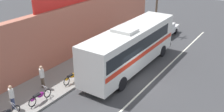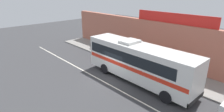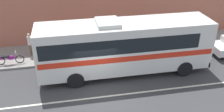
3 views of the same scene
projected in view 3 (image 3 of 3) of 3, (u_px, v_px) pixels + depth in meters
The scene contains 9 objects.
ground_plane at pixel (98, 89), 15.34m from camera, with size 70.00×70.00×0.00m, color #3A3A3D.
sidewalk_slab at pixel (88, 51), 19.80m from camera, with size 30.00×3.60×0.14m, color gray.
storefront_facade at pixel (84, 14), 20.56m from camera, with size 30.00×0.70×4.80m, color #B26651.
road_center_stripe at pixel (100, 97), 14.64m from camera, with size 30.00×0.14×0.01m, color silver.
intercity_bus at pixel (124, 45), 16.14m from camera, with size 11.18×2.65×3.78m.
motorcycle_purple at pixel (9, 59), 17.61m from camera, with size 1.90×0.56×0.94m.
motorcycle_blue at pixel (55, 54), 18.16m from camera, with size 1.92×0.56×0.94m.
pedestrian_near_shop at pixel (30, 42), 18.58m from camera, with size 0.30×0.48×1.74m.
pedestrian_by_curb at pixel (159, 36), 19.77m from camera, with size 0.30×0.48×1.70m.
Camera 3 is at (-1.51, -12.48, 9.07)m, focal length 40.12 mm.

